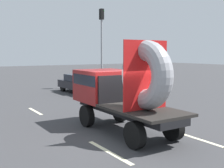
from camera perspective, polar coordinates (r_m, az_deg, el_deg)
ground_plane at (r=11.09m, az=2.01°, el=-10.08°), size 120.00×120.00×0.00m
flatbed_truck at (r=11.39m, az=1.59°, el=-0.79°), size 2.02×5.43×3.55m
distant_sedan at (r=22.50m, az=-6.47°, el=0.21°), size 1.89×4.40×1.44m
traffic_light at (r=25.00m, az=-2.06°, el=9.15°), size 0.42×0.36×6.86m
lane_dash_left_near at (r=9.26m, az=-0.59°, el=-13.40°), size 0.16×2.50×0.01m
lane_dash_left_far at (r=15.91m, az=-15.06°, el=-5.26°), size 0.16×2.08×0.01m
lane_dash_right_near at (r=11.24m, az=15.43°, el=-10.06°), size 0.16×2.88×0.01m
lane_dash_right_far at (r=17.45m, az=-4.40°, el=-4.05°), size 0.16×2.97×0.01m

